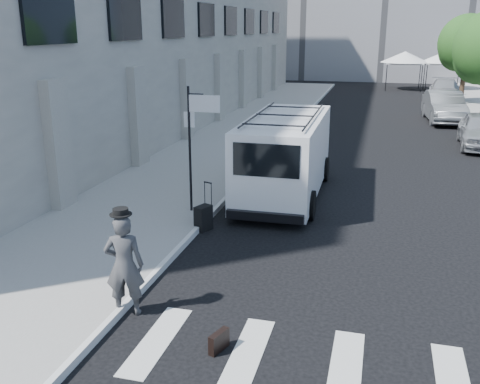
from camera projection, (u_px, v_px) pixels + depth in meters
The scene contains 13 objects.
ground at pixel (254, 273), 11.71m from camera, with size 120.00×120.00×0.00m, color black.
sidewalk_left at pixel (246, 130), 27.50m from camera, with size 4.50×48.00×0.15m, color gray.
building_left at pixel (128, 11), 29.37m from camera, with size 10.00×44.00×12.00m, color gray.
sign_pole at pixel (197, 124), 14.46m from camera, with size 1.03×0.07×3.50m.
tree_far at pixel (465, 46), 35.61m from camera, with size 3.80×3.83×6.03m.
tent_left at pixel (405, 57), 45.01m from camera, with size 4.00×4.00×3.20m.
tent_right at pixel (445, 58), 44.69m from camera, with size 4.00×4.00×3.20m.
businessman at pixel (124, 265), 9.77m from camera, with size 0.72×0.47×1.97m, color #3E3E41.
briefcase at pixel (219, 341), 8.86m from camera, with size 0.12×0.44×0.34m, color black.
suitcase at pixel (203, 218), 14.09m from camera, with size 0.44×0.53×1.28m.
cargo_van at pixel (286, 155), 16.88m from camera, with size 2.46×6.75×2.51m.
parked_car_b at pixel (444, 107), 30.14m from camera, with size 1.80×5.17×1.70m, color slate.
parked_car_c at pixel (445, 90), 38.93m from camera, with size 2.14×5.25×1.52m, color #A5A8AD.
Camera 1 is at (2.44, -10.38, 5.16)m, focal length 40.00 mm.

